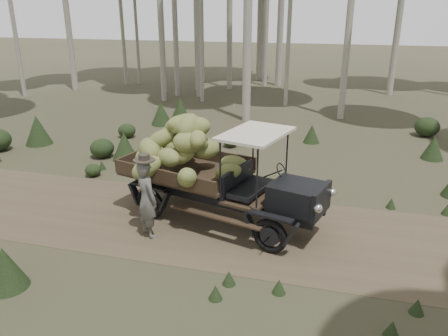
{
  "coord_description": "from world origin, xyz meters",
  "views": [
    {
      "loc": [
        1.87,
        -9.35,
        5.13
      ],
      "look_at": [
        -0.76,
        0.38,
        1.42
      ],
      "focal_mm": 35.0,
      "sensor_mm": 36.0,
      "label": 1
    }
  ],
  "objects": [
    {
      "name": "banana_truck",
      "position": [
        -1.47,
        0.53,
        1.56
      ],
      "size": [
        5.59,
        3.15,
        2.73
      ],
      "rotation": [
        0.0,
        0.0,
        -0.27
      ],
      "color": "black",
      "rests_on": "ground"
    },
    {
      "name": "dirt_track",
      "position": [
        0.0,
        0.0,
        0.0
      ],
      "size": [
        70.0,
        4.0,
        0.01
      ],
      "primitive_type": "cube",
      "color": "brown",
      "rests_on": "ground"
    },
    {
      "name": "ground",
      "position": [
        0.0,
        0.0,
        0.0
      ],
      "size": [
        120.0,
        120.0,
        0.0
      ],
      "primitive_type": "plane",
      "color": "#473D2B",
      "rests_on": "ground"
    },
    {
      "name": "farmer",
      "position": [
        -2.29,
        -0.87,
        0.97
      ],
      "size": [
        0.82,
        0.77,
        2.05
      ],
      "rotation": [
        0.0,
        0.0,
        2.52
      ],
      "color": "#56554F",
      "rests_on": "ground"
    },
    {
      "name": "undergrowth",
      "position": [
        0.77,
        -2.51,
        0.49
      ],
      "size": [
        23.59,
        22.65,
        1.26
      ],
      "color": "#233319",
      "rests_on": "ground"
    }
  ]
}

